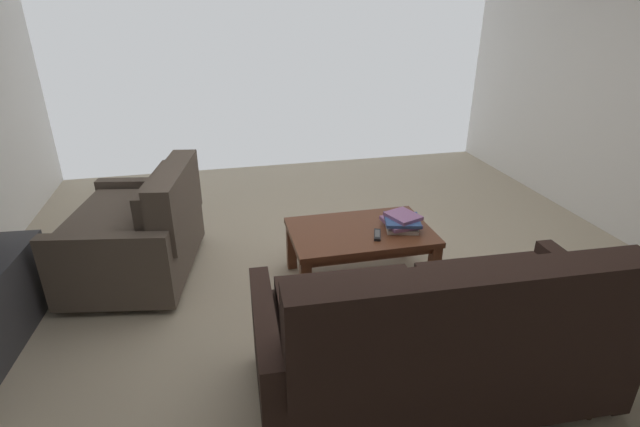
# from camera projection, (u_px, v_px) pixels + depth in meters

# --- Properties ---
(ground_plane) EXTENTS (5.23, 5.93, 0.01)m
(ground_plane) POSITION_uv_depth(u_px,v_px,m) (345.00, 294.00, 3.36)
(ground_plane) COLOR #B7A88E
(sofa_main) EXTENTS (1.82, 0.89, 0.92)m
(sofa_main) POSITION_uv_depth(u_px,v_px,m) (439.00, 337.00, 2.33)
(sofa_main) COLOR black
(sofa_main) RESTS_ON ground
(loveseat_near) EXTENTS (1.00, 1.23, 0.84)m
(loveseat_near) POSITION_uv_depth(u_px,v_px,m) (141.00, 231.00, 3.47)
(loveseat_near) COLOR black
(loveseat_near) RESTS_ON ground
(coffee_table) EXTENTS (1.00, 0.65, 0.41)m
(coffee_table) POSITION_uv_depth(u_px,v_px,m) (360.00, 238.00, 3.40)
(coffee_table) COLOR brown
(coffee_table) RESTS_ON ground
(book_stack) EXTENTS (0.30, 0.30, 0.10)m
(book_stack) POSITION_uv_depth(u_px,v_px,m) (402.00, 222.00, 3.37)
(book_stack) COLOR silver
(book_stack) RESTS_ON coffee_table
(tv_remote) EXTENTS (0.10, 0.17, 0.02)m
(tv_remote) POSITION_uv_depth(u_px,v_px,m) (377.00, 235.00, 3.27)
(tv_remote) COLOR black
(tv_remote) RESTS_ON coffee_table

